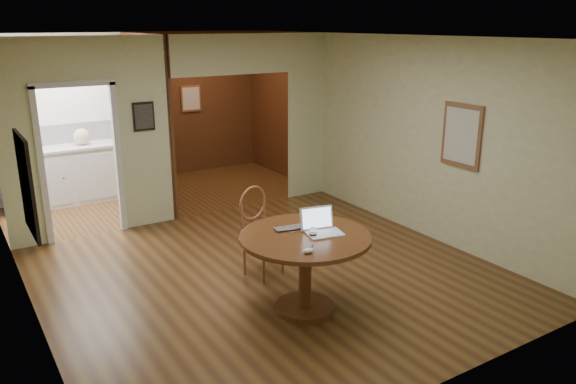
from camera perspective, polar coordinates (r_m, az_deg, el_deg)
floor at (r=6.67m, az=-1.62°, el=-8.55°), size 5.00×5.00×0.00m
room_shell at (r=8.82m, az=-14.77°, el=6.05°), size 5.20×7.50×5.00m
dining_table at (r=5.69m, az=1.75°, el=-6.40°), size 1.32×1.32×0.83m
chair at (r=6.54m, az=-2.95°, el=-3.50°), size 0.54×0.54×1.06m
open_laptop at (r=5.66m, az=3.38°, el=-3.51°), size 0.40×0.37×0.25m
closed_laptop at (r=5.72m, az=0.32°, el=-3.84°), size 0.34×0.25×0.02m
mouse at (r=5.18m, az=2.07°, el=-5.99°), size 0.12×0.08×0.05m
wine_glass at (r=5.56m, az=2.56°, el=-4.08°), size 0.09×0.09×0.10m
pen at (r=5.29m, az=2.38°, el=-5.70°), size 0.11×0.10×0.01m
kitchen_cabinet at (r=9.84m, az=-21.29°, el=1.66°), size 2.06×0.60×0.94m
grocery_bag at (r=9.76m, az=-20.22°, el=5.29°), size 0.31×0.28×0.27m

